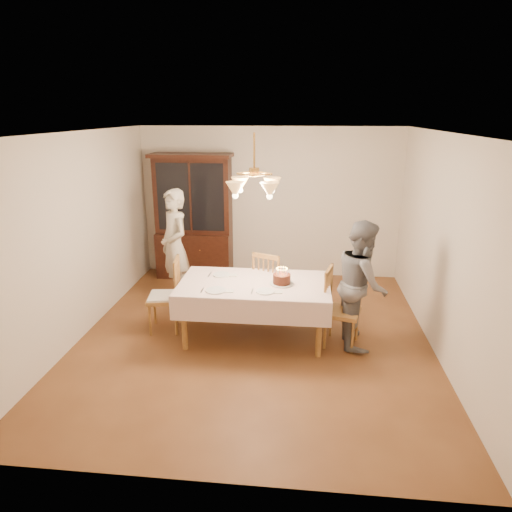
# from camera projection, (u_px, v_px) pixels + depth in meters

# --- Properties ---
(ground) EXTENTS (5.00, 5.00, 0.00)m
(ground) POSITION_uv_depth(u_px,v_px,m) (254.00, 336.00, 6.00)
(ground) COLOR brown
(ground) RESTS_ON ground
(room_shell) EXTENTS (5.00, 5.00, 5.00)m
(room_shell) POSITION_uv_depth(u_px,v_px,m) (254.00, 219.00, 5.53)
(room_shell) COLOR white
(room_shell) RESTS_ON ground
(dining_table) EXTENTS (1.90, 1.10, 0.76)m
(dining_table) POSITION_uv_depth(u_px,v_px,m) (254.00, 288.00, 5.80)
(dining_table) COLOR brown
(dining_table) RESTS_ON ground
(china_hutch) EXTENTS (1.38, 0.54, 2.16)m
(china_hutch) POSITION_uv_depth(u_px,v_px,m) (194.00, 219.00, 7.96)
(china_hutch) COLOR black
(china_hutch) RESTS_ON ground
(chair_far_side) EXTENTS (0.57, 0.56, 1.00)m
(chair_far_side) POSITION_uv_depth(u_px,v_px,m) (271.00, 289.00, 6.43)
(chair_far_side) COLOR brown
(chair_far_side) RESTS_ON ground
(chair_left_end) EXTENTS (0.48, 0.50, 1.00)m
(chair_left_end) POSITION_uv_depth(u_px,v_px,m) (165.00, 298.00, 6.08)
(chair_left_end) COLOR brown
(chair_left_end) RESTS_ON ground
(chair_right_end) EXTENTS (0.51, 0.53, 1.00)m
(chair_right_end) POSITION_uv_depth(u_px,v_px,m) (341.00, 312.00, 5.68)
(chair_right_end) COLOR brown
(chair_right_end) RESTS_ON ground
(elderly_woman) EXTENTS (0.73, 0.76, 1.75)m
(elderly_woman) POSITION_uv_depth(u_px,v_px,m) (175.00, 246.00, 6.92)
(elderly_woman) COLOR beige
(elderly_woman) RESTS_ON ground
(adult_in_grey) EXTENTS (0.63, 0.79, 1.60)m
(adult_in_grey) POSITION_uv_depth(u_px,v_px,m) (362.00, 284.00, 5.63)
(adult_in_grey) COLOR slate
(adult_in_grey) RESTS_ON ground
(birthday_cake) EXTENTS (0.30, 0.30, 0.22)m
(birthday_cake) POSITION_uv_depth(u_px,v_px,m) (282.00, 280.00, 5.70)
(birthday_cake) COLOR white
(birthday_cake) RESTS_ON dining_table
(place_setting_near_left) EXTENTS (0.39, 0.25, 0.02)m
(place_setting_near_left) POSITION_uv_depth(u_px,v_px,m) (217.00, 290.00, 5.50)
(place_setting_near_left) COLOR white
(place_setting_near_left) RESTS_ON dining_table
(place_setting_near_right) EXTENTS (0.37, 0.23, 0.02)m
(place_setting_near_right) POSITION_uv_depth(u_px,v_px,m) (267.00, 291.00, 5.48)
(place_setting_near_right) COLOR white
(place_setting_near_right) RESTS_ON dining_table
(place_setting_far_left) EXTENTS (0.38, 0.23, 0.02)m
(place_setting_far_left) POSITION_uv_depth(u_px,v_px,m) (223.00, 275.00, 6.03)
(place_setting_far_left) COLOR white
(place_setting_far_left) RESTS_ON dining_table
(chandelier) EXTENTS (0.62, 0.62, 0.73)m
(chandelier) POSITION_uv_depth(u_px,v_px,m) (254.00, 187.00, 5.41)
(chandelier) COLOR #BF8C3F
(chandelier) RESTS_ON ground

